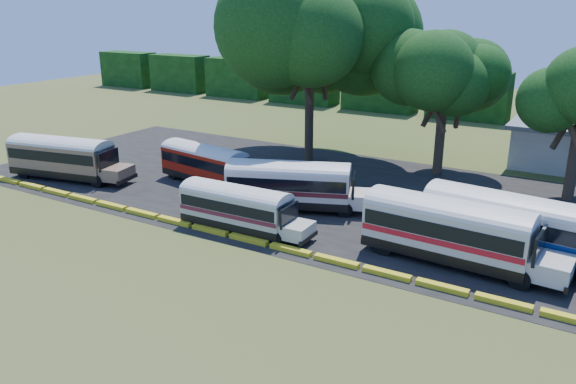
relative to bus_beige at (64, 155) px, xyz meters
The scene contains 12 objects.
ground 22.67m from the bus_beige, 10.37° to the right, with size 160.00×160.00×0.00m, color #35521B.
asphalt_strip 24.61m from the bus_beige, 18.87° to the left, with size 64.00×24.00×0.02m, color black.
curb 22.50m from the bus_beige, ahead, with size 53.70×0.45×0.30m.
treeline_backdrop 49.24m from the bus_beige, 63.18° to the left, with size 130.00×4.00×6.00m.
bus_beige is the anchor object (origin of this frame).
bus_red 12.06m from the bus_beige, 24.72° to the left, with size 9.98×3.83×3.20m.
bus_cream_west 19.16m from the bus_beige, ahead, with size 9.12×2.46×2.98m.
bus_cream_east 20.25m from the bus_beige, ahead, with size 10.82×6.29×3.49m.
bus_white_red 32.04m from the bus_beige, ahead, with size 11.35×3.38×3.69m.
bus_white_blue 34.70m from the bus_beige, ahead, with size 11.28×3.85×3.64m.
tree_west 23.75m from the bus_beige, 46.85° to the left, with size 14.01×14.01×17.52m.
tree_center 32.27m from the bus_beige, 33.54° to the left, with size 8.57×8.57×12.05m.
Camera 1 is at (16.88, -25.07, 13.83)m, focal length 35.00 mm.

